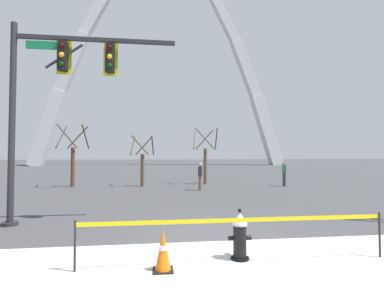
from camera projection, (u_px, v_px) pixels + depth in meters
ground_plane at (216, 240)px, 7.20m from camera, size 240.00×240.00×0.00m
fire_hydrant at (240, 236)px, 5.85m from camera, size 0.46×0.48×0.99m
caution_tape_barrier at (237, 230)px, 5.60m from camera, size 5.92×0.05×0.90m
traffic_cone_by_hydrant at (163, 251)px, 5.26m from camera, size 0.36×0.36×0.73m
traffic_signal_gantry at (53, 88)px, 8.94m from camera, size 5.02×0.44×6.00m
monument_arch at (162, 69)px, 56.92m from camera, size 47.72×2.22×41.83m
tree_far_left at (73, 159)px, 18.97m from camera, size 1.83×1.84×3.96m
tree_left_mid at (142, 164)px, 19.32m from camera, size 1.54×1.55×3.30m
tree_center_left at (205, 159)px, 20.97m from camera, size 1.81×1.82×3.92m
pedestrian_walking_left at (284, 174)px, 19.35m from camera, size 0.29×0.38×1.59m
pedestrian_standing_center at (200, 176)px, 17.13m from camera, size 0.31×0.39×1.59m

